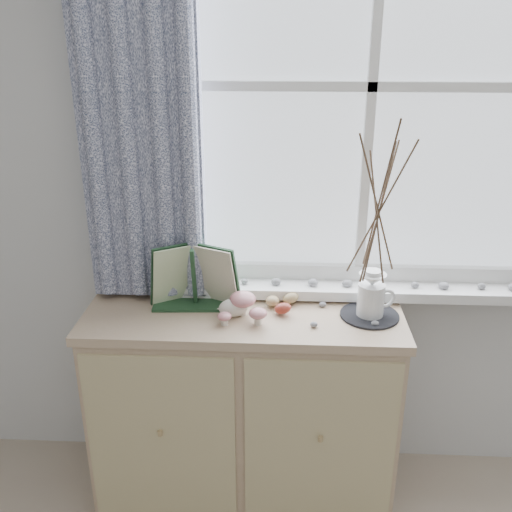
{
  "coord_description": "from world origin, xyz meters",
  "views": [
    {
      "loc": [
        -0.0,
        -0.15,
        1.85
      ],
      "look_at": [
        -0.1,
        1.7,
        1.1
      ],
      "focal_mm": 40.0,
      "sensor_mm": 36.0,
      "label": 1
    }
  ],
  "objects_px": {
    "toadstool_cluster": "(244,305)",
    "twig_pitcher": "(379,205)",
    "sideboard": "(244,406)",
    "botanical_book": "(193,279)"
  },
  "relations": [
    {
      "from": "sideboard",
      "to": "botanical_book",
      "type": "bearing_deg",
      "value": 176.2
    },
    {
      "from": "botanical_book",
      "to": "toadstool_cluster",
      "type": "bearing_deg",
      "value": -18.35
    },
    {
      "from": "sideboard",
      "to": "botanical_book",
      "type": "xyz_separation_m",
      "value": [
        -0.19,
        0.01,
        0.55
      ]
    },
    {
      "from": "toadstool_cluster",
      "to": "twig_pitcher",
      "type": "relative_size",
      "value": 0.24
    },
    {
      "from": "sideboard",
      "to": "toadstool_cluster",
      "type": "relative_size",
      "value": 6.68
    },
    {
      "from": "twig_pitcher",
      "to": "toadstool_cluster",
      "type": "bearing_deg",
      "value": 165.45
    },
    {
      "from": "botanical_book",
      "to": "toadstool_cluster",
      "type": "xyz_separation_m",
      "value": [
        0.19,
        -0.05,
        -0.08
      ]
    },
    {
      "from": "toadstool_cluster",
      "to": "twig_pitcher",
      "type": "xyz_separation_m",
      "value": [
        0.46,
        0.04,
        0.38
      ]
    },
    {
      "from": "sideboard",
      "to": "twig_pitcher",
      "type": "distance_m",
      "value": 0.98
    },
    {
      "from": "toadstool_cluster",
      "to": "botanical_book",
      "type": "bearing_deg",
      "value": 164.88
    }
  ]
}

